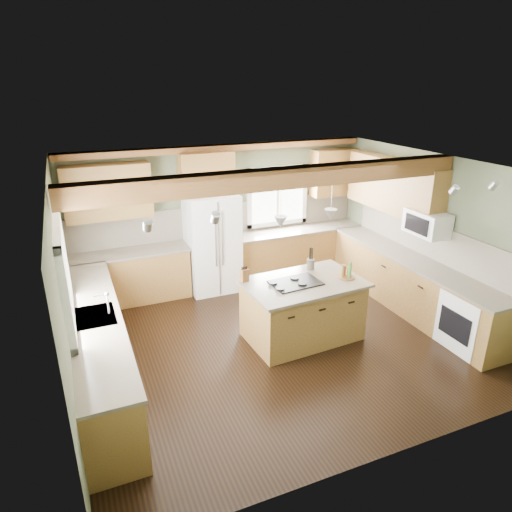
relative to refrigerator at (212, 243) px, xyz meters
name	(u,v)px	position (x,y,z in m)	size (l,w,h in m)	color
floor	(276,340)	(0.30, -2.12, -0.90)	(5.60, 5.60, 0.00)	black
ceiling	(279,167)	(0.30, -2.12, 1.70)	(5.60, 5.60, 0.00)	silver
wall_back	(221,214)	(0.30, 0.38, 0.40)	(5.60, 5.60, 0.00)	#485038
wall_left	(64,294)	(-2.50, -2.12, 0.40)	(5.00, 5.00, 0.00)	#485038
wall_right	(433,235)	(3.10, -2.12, 0.40)	(5.00, 5.00, 0.00)	#485038
ceiling_beam	(281,178)	(0.30, -2.17, 1.57)	(5.55, 0.26, 0.26)	brown
soffit_trim	(221,148)	(0.30, 0.28, 1.64)	(5.55, 0.20, 0.10)	brown
backsplash_back	(221,219)	(0.30, 0.36, 0.31)	(5.58, 0.03, 0.58)	brown
backsplash_right	(430,240)	(3.08, -2.07, 0.31)	(0.03, 3.70, 0.58)	brown
base_cab_back_left	(130,277)	(-1.49, 0.08, -0.46)	(2.02, 0.60, 0.88)	brown
counter_back_left	(128,253)	(-1.49, 0.08, 0.00)	(2.06, 0.64, 0.04)	#4B4237
base_cab_back_right	(297,252)	(1.79, 0.08, -0.46)	(2.62, 0.60, 0.88)	brown
counter_back_right	(298,230)	(1.79, 0.08, 0.00)	(2.66, 0.64, 0.04)	#4B4237
base_cab_left	(99,349)	(-2.20, -2.07, -0.46)	(0.60, 3.70, 0.88)	brown
counter_left	(94,317)	(-2.20, -2.07, 0.00)	(0.64, 3.74, 0.04)	#4B4237
base_cab_right	(410,285)	(2.80, -2.07, -0.46)	(0.60, 3.70, 0.88)	brown
counter_right	(413,260)	(2.80, -2.07, 0.00)	(0.64, 3.74, 0.04)	#4B4237
upper_cab_back_left	(107,192)	(-1.69, 0.21, 1.05)	(1.40, 0.35, 0.90)	brown
upper_cab_over_fridge	(206,172)	(0.00, 0.21, 1.25)	(0.96, 0.35, 0.70)	brown
upper_cab_right	(393,186)	(2.92, -1.22, 1.05)	(0.35, 2.20, 0.90)	brown
upper_cab_back_corner	(333,172)	(2.60, 0.21, 1.05)	(0.90, 0.35, 0.90)	brown
window_left	(62,273)	(-2.48, -2.07, 0.65)	(0.04, 1.60, 1.05)	white
window_back	(277,196)	(1.45, 0.36, 0.65)	(1.10, 0.04, 1.00)	white
sink	(94,317)	(-2.20, -2.07, 0.01)	(0.50, 0.65, 0.03)	#262628
faucet	(108,304)	(-2.02, -2.07, 0.15)	(0.02, 0.02, 0.28)	#B2B2B7
dishwasher	(112,413)	(-2.19, -3.37, -0.47)	(0.60, 0.60, 0.84)	white
oven	(471,321)	(2.79, -3.37, -0.47)	(0.60, 0.72, 0.84)	white
microwave	(427,223)	(2.88, -2.17, 0.65)	(0.40, 0.70, 0.38)	white
pendant_left	(281,222)	(0.29, -2.20, 0.98)	(0.18, 0.18, 0.16)	#B2B2B7
pendant_right	(331,215)	(1.11, -2.15, 0.98)	(0.18, 0.18, 0.16)	#B2B2B7
refrigerator	(212,243)	(0.00, 0.00, 0.00)	(0.90, 0.74, 1.80)	white
island	(302,311)	(0.70, -2.17, -0.46)	(1.62, 0.99, 0.88)	brown
island_top	(304,283)	(0.70, -2.17, 0.00)	(1.73, 1.10, 0.04)	#4B4237
cooktop	(296,283)	(0.56, -2.18, 0.03)	(0.70, 0.47, 0.02)	black
knife_block	(244,275)	(-0.09, -1.82, 0.11)	(0.11, 0.08, 0.19)	brown
utensil_crock	(311,264)	(1.02, -1.79, 0.10)	(0.12, 0.12, 0.16)	#463D38
bottle_tray	(347,270)	(1.35, -2.29, 0.14)	(0.25, 0.25, 0.23)	brown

